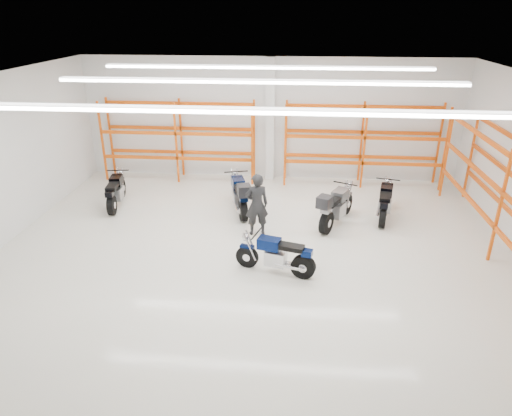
# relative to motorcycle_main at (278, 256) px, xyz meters

# --- Properties ---
(ground) EXTENTS (14.00, 14.00, 0.00)m
(ground) POSITION_rel_motorcycle_main_xyz_m (-0.64, 1.12, -0.47)
(ground) COLOR beige
(ground) RESTS_ON ground
(room_shell) EXTENTS (14.02, 12.02, 4.51)m
(room_shell) POSITION_rel_motorcycle_main_xyz_m (-0.64, 1.15, 2.81)
(room_shell) COLOR white
(room_shell) RESTS_ON ground
(motorcycle_main) EXTENTS (2.02, 0.87, 1.01)m
(motorcycle_main) POSITION_rel_motorcycle_main_xyz_m (0.00, 0.00, 0.00)
(motorcycle_main) COLOR black
(motorcycle_main) RESTS_ON ground
(motorcycle_back_a) EXTENTS (0.72, 2.17, 1.07)m
(motorcycle_back_a) POSITION_rel_motorcycle_main_xyz_m (-5.52, 3.72, 0.03)
(motorcycle_back_a) COLOR black
(motorcycle_back_a) RESTS_ON ground
(motorcycle_back_b) EXTENTS (1.06, 2.42, 1.26)m
(motorcycle_back_b) POSITION_rel_motorcycle_main_xyz_m (-1.38, 3.55, 0.13)
(motorcycle_back_b) COLOR black
(motorcycle_back_b) RESTS_ON ground
(motorcycle_back_c) EXTENTS (1.31, 2.27, 1.24)m
(motorcycle_back_c) POSITION_rel_motorcycle_main_xyz_m (1.55, 2.86, 0.12)
(motorcycle_back_c) COLOR black
(motorcycle_back_c) RESTS_ON ground
(motorcycle_back_d) EXTENTS (0.89, 2.21, 1.10)m
(motorcycle_back_d) POSITION_rel_motorcycle_main_xyz_m (3.14, 3.54, 0.04)
(motorcycle_back_d) COLOR black
(motorcycle_back_d) RESTS_ON ground
(standing_man) EXTENTS (0.76, 0.60, 1.84)m
(standing_man) POSITION_rel_motorcycle_main_xyz_m (-0.72, 2.11, 0.45)
(standing_man) COLOR black
(standing_man) RESTS_ON ground
(structural_column) EXTENTS (0.32, 0.32, 4.50)m
(structural_column) POSITION_rel_motorcycle_main_xyz_m (-0.64, 6.94, 1.78)
(structural_column) COLOR white
(structural_column) RESTS_ON ground
(pallet_racking_back_left) EXTENTS (5.67, 0.87, 3.00)m
(pallet_racking_back_left) POSITION_rel_motorcycle_main_xyz_m (-4.04, 6.60, 1.31)
(pallet_racking_back_left) COLOR #E25713
(pallet_racking_back_left) RESTS_ON ground
(pallet_racking_back_right) EXTENTS (5.67, 0.87, 3.00)m
(pallet_racking_back_right) POSITION_rel_motorcycle_main_xyz_m (2.76, 6.60, 1.31)
(pallet_racking_back_right) COLOR #E25713
(pallet_racking_back_right) RESTS_ON ground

